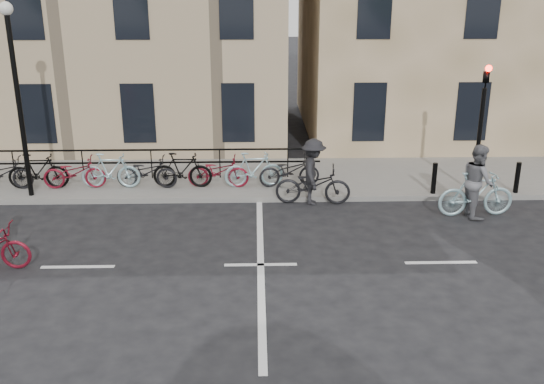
{
  "coord_description": "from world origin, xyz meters",
  "views": [
    {
      "loc": [
        -0.08,
        -12.07,
        5.87
      ],
      "look_at": [
        0.3,
        1.73,
        1.1
      ],
      "focal_mm": 40.0,
      "sensor_mm": 36.0,
      "label": 1
    }
  ],
  "objects_px": {
    "lamp_post": "(15,77)",
    "cyclist_grey": "(477,188)",
    "cyclist_dark": "(313,179)",
    "traffic_light": "(482,113)"
  },
  "relations": [
    {
      "from": "lamp_post",
      "to": "cyclist_grey",
      "type": "height_order",
      "value": "lamp_post"
    },
    {
      "from": "cyclist_grey",
      "to": "cyclist_dark",
      "type": "distance_m",
      "value": 4.35
    },
    {
      "from": "cyclist_grey",
      "to": "lamp_post",
      "type": "bearing_deg",
      "value": 79.92
    },
    {
      "from": "cyclist_dark",
      "to": "traffic_light",
      "type": "bearing_deg",
      "value": -79.55
    },
    {
      "from": "lamp_post",
      "to": "cyclist_dark",
      "type": "bearing_deg",
      "value": -3.58
    },
    {
      "from": "lamp_post",
      "to": "cyclist_grey",
      "type": "distance_m",
      "value": 12.61
    },
    {
      "from": "traffic_light",
      "to": "cyclist_dark",
      "type": "xyz_separation_m",
      "value": [
        -4.7,
        -0.44,
        -1.72
      ]
    },
    {
      "from": "lamp_post",
      "to": "cyclist_dark",
      "type": "distance_m",
      "value": 8.47
    },
    {
      "from": "cyclist_grey",
      "to": "cyclist_dark",
      "type": "height_order",
      "value": "cyclist_grey"
    },
    {
      "from": "traffic_light",
      "to": "cyclist_grey",
      "type": "xyz_separation_m",
      "value": [
        -0.49,
        -1.51,
        -1.66
      ]
    }
  ]
}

